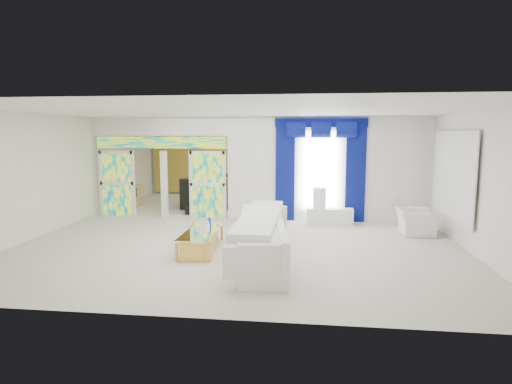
# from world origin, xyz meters

# --- Properties ---
(floor) EXTENTS (12.00, 12.00, 0.00)m
(floor) POSITION_xyz_m (0.00, 0.00, 0.00)
(floor) COLOR #B7AF9E
(floor) RESTS_ON ground
(dividing_wall) EXTENTS (5.70, 0.18, 3.00)m
(dividing_wall) POSITION_xyz_m (2.15, 1.00, 1.50)
(dividing_wall) COLOR white
(dividing_wall) RESTS_ON ground
(dividing_header) EXTENTS (4.30, 0.18, 0.55)m
(dividing_header) POSITION_xyz_m (-2.85, 1.00, 2.73)
(dividing_header) COLOR white
(dividing_header) RESTS_ON dividing_wall
(stained_panel_left) EXTENTS (0.95, 0.04, 2.00)m
(stained_panel_left) POSITION_xyz_m (-4.28, 1.00, 1.00)
(stained_panel_left) COLOR #994C3F
(stained_panel_left) RESTS_ON ground
(stained_panel_right) EXTENTS (0.95, 0.04, 2.00)m
(stained_panel_right) POSITION_xyz_m (-1.42, 1.00, 1.00)
(stained_panel_right) COLOR #994C3F
(stained_panel_right) RESTS_ON ground
(stained_transom) EXTENTS (4.00, 0.05, 0.35)m
(stained_transom) POSITION_xyz_m (-2.85, 1.00, 2.25)
(stained_transom) COLOR #994C3F
(stained_transom) RESTS_ON dividing_header
(window_pane) EXTENTS (1.00, 0.02, 2.30)m
(window_pane) POSITION_xyz_m (1.90, 0.90, 1.45)
(window_pane) COLOR white
(window_pane) RESTS_ON dividing_wall
(blue_drape_left) EXTENTS (0.55, 0.10, 2.80)m
(blue_drape_left) POSITION_xyz_m (0.90, 0.87, 1.40)
(blue_drape_left) COLOR #060342
(blue_drape_left) RESTS_ON ground
(blue_drape_right) EXTENTS (0.55, 0.10, 2.80)m
(blue_drape_right) POSITION_xyz_m (2.90, 0.87, 1.40)
(blue_drape_right) COLOR #060342
(blue_drape_right) RESTS_ON ground
(blue_pelmet) EXTENTS (2.60, 0.12, 0.25)m
(blue_pelmet) POSITION_xyz_m (1.90, 0.87, 2.82)
(blue_pelmet) COLOR #060342
(blue_pelmet) RESTS_ON dividing_wall
(wall_mirror) EXTENTS (0.04, 2.70, 1.90)m
(wall_mirror) POSITION_xyz_m (4.94, -1.00, 1.55)
(wall_mirror) COLOR white
(wall_mirror) RESTS_ON ground
(gold_curtains) EXTENTS (9.70, 0.12, 2.90)m
(gold_curtains) POSITION_xyz_m (0.00, 5.90, 1.50)
(gold_curtains) COLOR gold
(gold_curtains) RESTS_ON ground
(white_sofa) EXTENTS (1.33, 4.06, 0.76)m
(white_sofa) POSITION_xyz_m (0.62, -2.92, 0.38)
(white_sofa) COLOR white
(white_sofa) RESTS_ON ground
(coffee_table) EXTENTS (0.84, 1.92, 0.41)m
(coffee_table) POSITION_xyz_m (-0.73, -2.62, 0.21)
(coffee_table) COLOR gold
(coffee_table) RESTS_ON ground
(console_table) EXTENTS (1.29, 0.45, 0.43)m
(console_table) POSITION_xyz_m (2.19, 0.53, 0.21)
(console_table) COLOR silver
(console_table) RESTS_ON ground
(table_lamp) EXTENTS (0.36, 0.36, 0.58)m
(table_lamp) POSITION_xyz_m (1.89, 0.53, 0.72)
(table_lamp) COLOR silver
(table_lamp) RESTS_ON console_table
(armchair) EXTENTS (0.85, 0.97, 0.62)m
(armchair) POSITION_xyz_m (4.25, -0.51, 0.31)
(armchair) COLOR white
(armchair) RESTS_ON ground
(grand_piano) EXTENTS (1.81, 2.23, 1.04)m
(grand_piano) POSITION_xyz_m (-1.75, 3.04, 0.52)
(grand_piano) COLOR black
(grand_piano) RESTS_ON ground
(piano_bench) EXTENTS (0.98, 0.48, 0.31)m
(piano_bench) POSITION_xyz_m (-1.75, 1.44, 0.16)
(piano_bench) COLOR black
(piano_bench) RESTS_ON ground
(tv_console) EXTENTS (0.58, 0.54, 0.74)m
(tv_console) POSITION_xyz_m (-4.51, 2.71, 0.37)
(tv_console) COLOR tan
(tv_console) RESTS_ON ground
(chandelier) EXTENTS (0.60, 0.60, 0.60)m
(chandelier) POSITION_xyz_m (-2.30, 3.40, 2.65)
(chandelier) COLOR gold
(chandelier) RESTS_ON ceiling
(decanters) EXTENTS (0.12, 0.82, 0.17)m
(decanters) POSITION_xyz_m (-0.67, -2.46, 0.48)
(decanters) COLOR white
(decanters) RESTS_ON coffee_table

